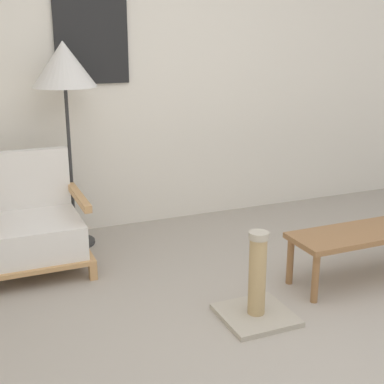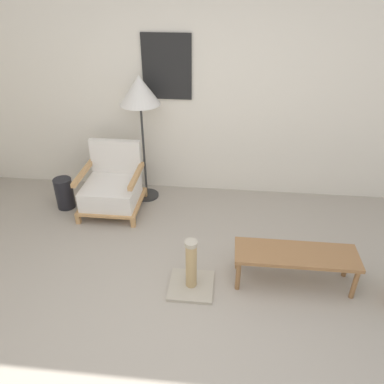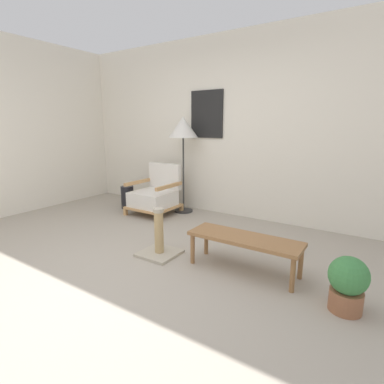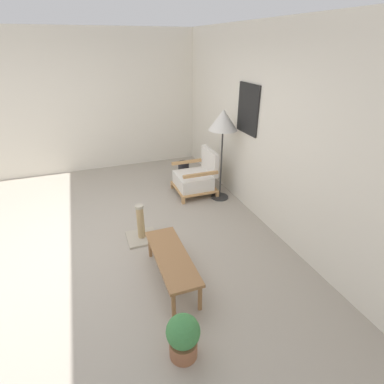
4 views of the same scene
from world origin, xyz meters
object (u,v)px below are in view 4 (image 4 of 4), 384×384
at_px(coffee_table, 172,259).
at_px(vase, 184,171).
at_px(scratching_post, 141,229).
at_px(armchair, 196,177).
at_px(potted_plant, 183,336).
at_px(floor_lamp, 223,123).

height_order(coffee_table, vase, vase).
xyz_separation_m(vase, scratching_post, (1.65, -1.18, -0.04)).
distance_m(coffee_table, vase, 2.76).
bearing_deg(vase, coffee_table, -21.52).
relative_size(armchair, potted_plant, 1.78).
bearing_deg(potted_plant, armchair, 157.11).
distance_m(coffee_table, potted_plant, 0.93).
bearing_deg(armchair, scratching_post, -48.56).
height_order(vase, potted_plant, potted_plant).
height_order(armchair, potted_plant, armchair).
bearing_deg(floor_lamp, coffee_table, -39.54).
bearing_deg(armchair, floor_lamp, 43.73).
height_order(armchair, coffee_table, armchair).
bearing_deg(vase, potted_plant, -18.89).
height_order(vase, scratching_post, scratching_post).
bearing_deg(scratching_post, coffee_table, 10.03).
relative_size(floor_lamp, potted_plant, 3.48).
distance_m(potted_plant, scratching_post, 1.83).
relative_size(armchair, floor_lamp, 0.51).
relative_size(coffee_table, vase, 2.85).
relative_size(coffee_table, potted_plant, 2.48).
bearing_deg(floor_lamp, potted_plant, -31.00).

